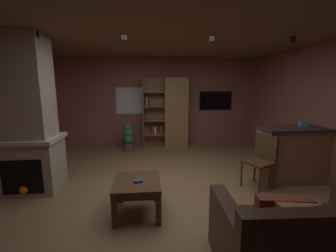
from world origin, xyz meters
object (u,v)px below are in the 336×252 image
leather_couch (302,244)px  potted_floor_plant (128,136)px  kitchen_bar_counter (298,154)px  wall_mounted_tv (216,101)px  tissue_box (303,124)px  table_book_0 (138,181)px  dining_chair (261,158)px  bookshelf_cabinet (173,113)px  stone_fireplace (28,123)px  coffee_table (137,187)px

leather_couch → potted_floor_plant: leather_couch is taller
kitchen_bar_counter → potted_floor_plant: kitchen_bar_counter is taller
leather_couch → wall_mounted_tv: bearing=82.1°
tissue_box → potted_floor_plant: (-3.34, 2.20, -0.66)m
tissue_box → table_book_0: 3.16m
table_book_0 → dining_chair: size_ratio=0.12×
table_book_0 → bookshelf_cabinet: bearing=75.6°
wall_mounted_tv → stone_fireplace: bearing=-146.3°
tissue_box → dining_chair: bearing=-164.2°
tissue_box → wall_mounted_tv: (-0.79, 2.69, 0.26)m
leather_couch → stone_fireplace: bearing=148.2°
bookshelf_cabinet → table_book_0: 3.53m
kitchen_bar_counter → dining_chair: 0.84m
leather_couch → coffee_table: 1.94m
bookshelf_cabinet → tissue_box: (2.10, -2.48, 0.09)m
bookshelf_cabinet → coffee_table: size_ratio=2.85×
stone_fireplace → coffee_table: 2.13m
wall_mounted_tv → kitchen_bar_counter: bearing=-75.4°
coffee_table → dining_chair: dining_chair is taller
kitchen_bar_counter → coffee_table: 3.02m
bookshelf_cabinet → wall_mounted_tv: 1.37m
stone_fireplace → table_book_0: stone_fireplace is taller
potted_floor_plant → tissue_box: bearing=-33.3°
dining_chair → potted_floor_plant: bearing=135.0°
stone_fireplace → bookshelf_cabinet: 3.62m
kitchen_bar_counter → stone_fireplace: bearing=178.9°
leather_couch → wall_mounted_tv: wall_mounted_tv is taller
kitchen_bar_counter → table_book_0: kitchen_bar_counter is taller
tissue_box → leather_couch: tissue_box is taller
dining_chair → table_book_0: bearing=-162.6°
coffee_table → tissue_box: bearing=16.0°
coffee_table → stone_fireplace: bearing=153.3°
stone_fireplace → potted_floor_plant: bearing=56.6°
leather_couch → coffee_table: (-1.54, 1.17, 0.08)m
stone_fireplace → dining_chair: size_ratio=2.76×
tissue_box → coffee_table: tissue_box is taller
table_book_0 → wall_mounted_tv: 4.29m
kitchen_bar_counter → dining_chair: kitchen_bar_counter is taller
tissue_box → potted_floor_plant: 4.05m
leather_couch → table_book_0: (-1.53, 1.12, 0.18)m
tissue_box → table_book_0: (-2.97, -0.90, -0.57)m
tissue_box → wall_mounted_tv: size_ratio=0.12×
kitchen_bar_counter → leather_couch: bearing=-124.7°
coffee_table → dining_chair: (2.09, 0.60, 0.15)m
potted_floor_plant → wall_mounted_tv: wall_mounted_tv is taller
tissue_box → wall_mounted_tv: 2.82m
table_book_0 → wall_mounted_tv: bearing=58.8°
potted_floor_plant → wall_mounted_tv: size_ratio=0.79×
tissue_box → wall_mounted_tv: wall_mounted_tv is taller
potted_floor_plant → coffee_table: bearing=-83.3°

